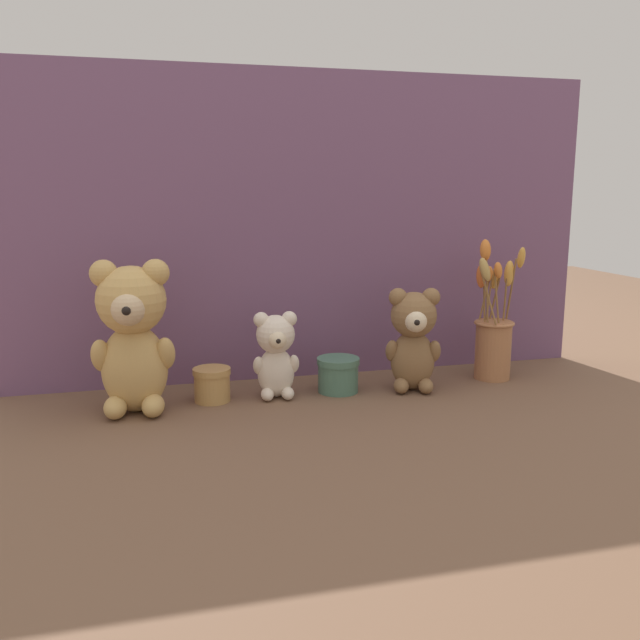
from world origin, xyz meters
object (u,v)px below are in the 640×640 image
object	(u,v)px
teddy_bear_medium	(413,337)
flower_vase	(493,335)
decorative_tin_short	(338,375)
decorative_tin_tall	(212,384)
teddy_bear_small	(276,353)
teddy_bear_large	(133,334)

from	to	relation	value
teddy_bear_medium	flower_vase	xyz separation A→B (m)	(0.21, 0.04, -0.01)
flower_vase	decorative_tin_short	size ratio (longest dim) A/B	3.51
decorative_tin_short	decorative_tin_tall	bearing A→B (deg)	179.52
teddy_bear_small	flower_vase	distance (m)	0.51
teddy_bear_medium	decorative_tin_short	size ratio (longest dim) A/B	2.44
decorative_tin_tall	teddy_bear_small	bearing A→B (deg)	-2.94
decorative_tin_short	teddy_bear_large	bearing A→B (deg)	-176.05
teddy_bear_medium	teddy_bear_small	distance (m)	0.30
teddy_bear_medium	teddy_bear_small	size ratio (longest dim) A/B	1.23
teddy_bear_small	flower_vase	xyz separation A→B (m)	(0.51, 0.02, 0.01)
teddy_bear_small	teddy_bear_medium	bearing A→B (deg)	-4.32
teddy_bear_large	teddy_bear_medium	bearing A→B (deg)	0.20
flower_vase	decorative_tin_tall	size ratio (longest dim) A/B	4.14
teddy_bear_medium	decorative_tin_short	distance (m)	0.18
teddy_bear_small	decorative_tin_short	bearing A→B (deg)	1.93
teddy_bear_small	decorative_tin_tall	xyz separation A→B (m)	(-0.13, 0.01, -0.06)
teddy_bear_large	teddy_bear_small	world-z (taller)	teddy_bear_large
teddy_bear_large	teddy_bear_small	size ratio (longest dim) A/B	1.65
teddy_bear_medium	decorative_tin_short	xyz separation A→B (m)	(-0.16, 0.03, -0.08)
teddy_bear_small	decorative_tin_tall	size ratio (longest dim) A/B	2.34
flower_vase	teddy_bear_small	bearing A→B (deg)	-178.19
teddy_bear_large	decorative_tin_tall	bearing A→B (deg)	11.69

